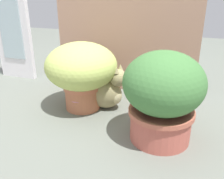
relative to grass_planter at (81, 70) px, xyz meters
name	(u,v)px	position (x,y,z in m)	size (l,w,h in m)	color
ground_plane	(91,120)	(0.12, -0.14, -0.26)	(6.00, 6.00, 0.00)	slate
cardboard_backdrop	(125,30)	(0.17, 0.41, 0.20)	(1.08, 0.03, 0.92)	tan
window_panel_white	(13,34)	(-0.81, 0.38, 0.12)	(0.33, 0.05, 0.77)	white
grass_planter	(81,70)	(0.00, 0.00, 0.00)	(0.46, 0.46, 0.44)	#BB6B4A
leafy_planter	(163,94)	(0.54, -0.20, -0.01)	(0.41, 0.41, 0.48)	#BA5B4C
cat	(105,90)	(0.14, 0.05, -0.14)	(0.38, 0.20, 0.32)	tan
mushroom_ornament_pink	(78,97)	(0.00, -0.07, -0.16)	(0.11, 0.11, 0.14)	silver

